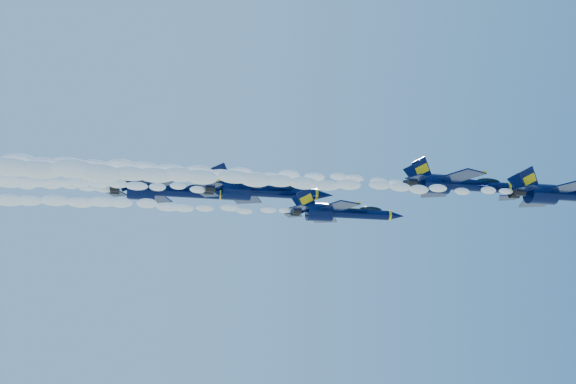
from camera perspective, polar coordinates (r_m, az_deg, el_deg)
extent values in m
ellipsoid|color=black|center=(78.63, 21.57, -0.17)|extent=(1.36, 2.35, 5.58)
cube|color=black|center=(76.79, 23.96, 0.45)|extent=(4.67, 5.54, 0.16)
cube|color=black|center=(82.29, 21.15, -0.82)|extent=(4.67, 5.54, 0.16)
cube|color=#ECB60B|center=(82.98, 21.85, -0.80)|extent=(2.10, 4.36, 0.09)
cube|color=black|center=(77.19, 20.66, 1.04)|extent=(2.84, 0.90, 3.05)
cube|color=black|center=(78.67, 19.95, 0.68)|extent=(2.84, 0.90, 3.05)
cylinder|color=black|center=(76.51, 19.90, 0.03)|extent=(1.05, 0.96, 0.96)
cylinder|color=black|center=(77.44, 19.46, -0.19)|extent=(1.05, 0.96, 0.96)
cube|color=#ECB60B|center=(80.42, 23.22, 0.21)|extent=(9.58, 0.30, 0.07)
ellipsoid|color=white|center=(66.43, -2.21, 1.04)|extent=(57.45, 2.06, 1.86)
cylinder|color=black|center=(79.57, 16.47, 0.49)|extent=(7.83, 1.30, 1.30)
ellipsoid|color=black|center=(77.11, 12.90, 0.71)|extent=(1.36, 2.35, 5.56)
cone|color=black|center=(82.08, 19.57, 0.28)|extent=(2.26, 1.30, 1.30)
cylinder|color=#ECB60B|center=(81.54, 18.94, 0.32)|extent=(0.30, 1.36, 1.36)
ellipsoid|color=black|center=(80.45, 17.36, 0.88)|extent=(3.13, 1.02, 0.86)
cube|color=#ECB60B|center=(80.38, 17.38, 0.70)|extent=(3.65, 0.87, 0.16)
cube|color=black|center=(74.82, 15.10, 1.38)|extent=(4.66, 5.53, 0.16)
cube|color=black|center=(80.80, 12.87, 0.01)|extent=(4.66, 5.53, 0.16)
cube|color=#ECB60B|center=(75.40, 15.92, 1.38)|extent=(2.10, 4.35, 0.09)
cube|color=#ECB60B|center=(81.34, 13.64, 0.02)|extent=(2.10, 4.35, 0.09)
cube|color=black|center=(75.91, 11.82, 1.96)|extent=(2.83, 0.89, 3.05)
cube|color=black|center=(77.50, 11.27, 1.57)|extent=(2.83, 0.89, 3.05)
cylinder|color=black|center=(75.38, 10.98, 0.93)|extent=(1.04, 0.96, 0.96)
cylinder|color=black|center=(76.37, 10.65, 0.70)|extent=(1.04, 0.96, 0.96)
cube|color=#ECB60B|center=(78.55, 14.76, 1.09)|extent=(9.56, 0.30, 0.07)
ellipsoid|color=white|center=(69.92, -11.77, 1.97)|extent=(57.45, 2.06, 1.85)
cylinder|color=black|center=(86.21, 6.40, -1.96)|extent=(8.04, 1.34, 1.34)
ellipsoid|color=black|center=(84.59, 2.79, -1.81)|extent=(1.39, 2.41, 5.72)
cone|color=black|center=(87.98, 9.61, -2.11)|extent=(2.32, 1.34, 1.34)
cylinder|color=#ECB60B|center=(87.59, 8.95, -2.08)|extent=(0.31, 1.39, 1.39)
ellipsoid|color=black|center=(86.86, 7.34, -1.57)|extent=(3.22, 1.05, 0.88)
cube|color=#ECB60B|center=(86.79, 7.35, -1.74)|extent=(3.75, 0.89, 0.16)
cube|color=black|center=(81.70, 4.53, -1.26)|extent=(4.79, 5.68, 0.16)
cube|color=black|center=(88.37, 3.19, -2.36)|extent=(4.79, 5.68, 0.16)
cube|color=#ECB60B|center=(82.08, 5.36, -1.25)|extent=(2.15, 4.48, 0.09)
cube|color=#ECB60B|center=(88.73, 3.97, -2.34)|extent=(2.15, 4.48, 0.09)
cube|color=black|center=(83.56, 1.64, -0.67)|extent=(2.91, 0.92, 3.13)
cube|color=black|center=(85.32, 1.34, -0.98)|extent=(2.91, 0.92, 3.13)
cylinder|color=black|center=(83.28, 0.81, -1.64)|extent=(1.07, 0.98, 0.98)
cylinder|color=black|center=(84.39, 0.63, -1.82)|extent=(1.07, 0.98, 0.98)
cube|color=#ECB60B|center=(85.56, 4.69, -1.42)|extent=(9.83, 0.31, 0.07)
ellipsoid|color=white|center=(82.39, -19.46, -0.85)|extent=(57.45, 2.12, 1.91)
cylinder|color=black|center=(88.60, -0.48, -0.06)|extent=(9.26, 1.54, 1.54)
ellipsoid|color=black|center=(87.53, -4.63, 0.15)|extent=(1.61, 2.78, 6.59)
cone|color=black|center=(89.97, 3.25, -0.27)|extent=(2.68, 1.54, 1.54)
cylinder|color=#ECB60B|center=(89.66, 2.48, -0.23)|extent=(0.36, 1.61, 1.61)
ellipsoid|color=black|center=(89.16, 0.62, 0.36)|extent=(3.71, 1.20, 1.02)
cube|color=#ECB60B|center=(89.08, 0.62, 0.17)|extent=(4.32, 1.03, 0.19)
cube|color=black|center=(83.88, -2.99, 0.84)|extent=(5.52, 6.54, 0.19)
cube|color=black|center=(91.73, -3.84, -0.55)|extent=(5.52, 6.54, 0.19)
cube|color=#ECB60B|center=(84.14, -2.03, 0.85)|extent=(2.48, 5.16, 0.10)
cube|color=#ECB60B|center=(91.97, -2.95, -0.54)|extent=(2.48, 5.16, 0.10)
cube|color=black|center=(86.67, -6.00, 1.43)|extent=(3.35, 1.06, 3.61)
cube|color=black|center=(88.74, -6.16, 1.04)|extent=(3.35, 1.06, 3.61)
cylinder|color=black|center=(86.49, -6.94, 0.36)|extent=(1.24, 1.13, 1.13)
cylinder|color=black|center=(87.77, -7.02, 0.13)|extent=(1.24, 1.13, 1.13)
cube|color=#ECB60B|center=(88.25, -2.44, 0.56)|extent=(11.32, 0.36, 0.08)
cylinder|color=black|center=(97.07, -8.92, -0.04)|extent=(9.67, 1.61, 1.61)
ellipsoid|color=black|center=(96.94, -12.91, 0.16)|extent=(1.68, 2.90, 6.88)
cone|color=black|center=(97.60, -5.27, -0.24)|extent=(2.79, 1.61, 1.61)
cylinder|color=#ECB60B|center=(97.46, -6.02, -0.20)|extent=(0.38, 1.68, 1.68)
ellipsoid|color=black|center=(97.40, -7.83, 0.36)|extent=(3.87, 1.26, 1.06)
cube|color=#ECB60B|center=(97.31, -7.84, 0.18)|extent=(4.51, 1.07, 0.19)
cube|color=black|center=(92.79, -11.73, 0.81)|extent=(5.76, 6.83, 0.19)
cube|color=black|center=(101.10, -11.81, -0.50)|extent=(5.76, 6.83, 0.19)
cube|color=#ECB60B|center=(92.84, -10.79, 0.82)|extent=(2.59, 5.38, 0.11)
cube|color=#ECB60B|center=(101.14, -10.96, -0.49)|extent=(2.59, 5.38, 0.11)
cube|color=black|center=(96.37, -14.26, 1.37)|extent=(3.50, 1.11, 3.77)
cube|color=black|center=(98.54, -14.23, 1.00)|extent=(3.50, 1.11, 3.77)
cylinder|color=black|center=(96.39, -15.15, 0.36)|extent=(1.29, 1.18, 1.18)
cylinder|color=black|center=(97.74, -15.12, 0.15)|extent=(1.29, 1.18, 1.18)
cube|color=#ECB60B|center=(97.18, -10.80, 0.55)|extent=(11.82, 0.38, 0.09)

